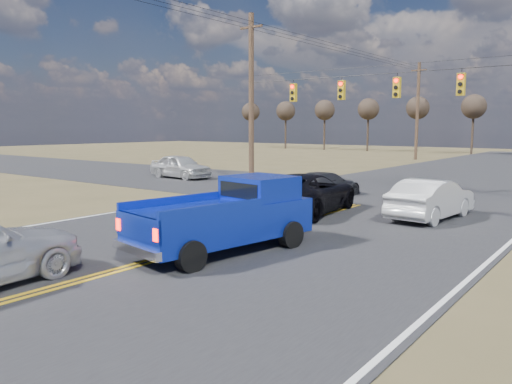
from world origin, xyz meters
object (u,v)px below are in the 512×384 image
Objects in this scene: black_suv at (306,193)px; dgrey_car_queue at (325,184)px; white_car_queue at (431,199)px; cross_car_west at (180,166)px; pickup_truck at (228,217)px.

dgrey_car_queue is (-1.65, 4.43, -0.17)m from black_suv.
white_car_queue is 0.97× the size of cross_car_west.
white_car_queue is at bearing 80.54° from pickup_truck.
pickup_truck is at bearing -126.02° from cross_car_west.
cross_car_west is (-15.36, 13.01, -0.17)m from pickup_truck.
pickup_truck reaches higher than white_car_queue.
cross_car_west is at bearing -32.71° from black_suv.
white_car_queue is (4.42, 1.62, -0.04)m from black_suv.
black_suv is at bearing 112.83° from pickup_truck.
white_car_queue is 1.06× the size of dgrey_car_queue.
pickup_truck is at bearing 114.51° from dgrey_car_queue.
cross_car_west reaches higher than dgrey_car_queue.
black_suv reaches higher than dgrey_car_queue.
dgrey_car_queue is 0.91× the size of cross_car_west.
dgrey_car_queue is at bearing -94.70° from cross_car_west.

